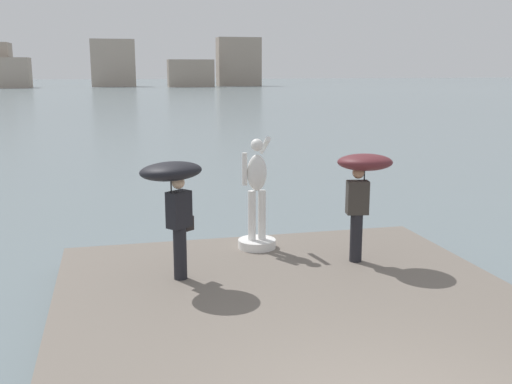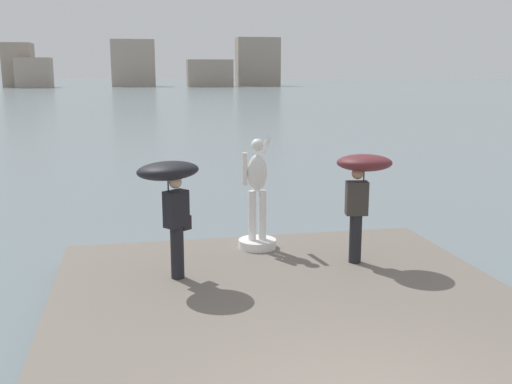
# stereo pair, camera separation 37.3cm
# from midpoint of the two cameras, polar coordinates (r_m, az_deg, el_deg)

# --- Properties ---
(ground_plane) EXTENTS (400.00, 400.00, 0.00)m
(ground_plane) POSITION_cam_midpoint_polar(r_m,az_deg,el_deg) (45.10, -10.49, 6.54)
(ground_plane) COLOR slate
(pier) EXTENTS (7.17, 9.94, 0.40)m
(pier) POSITION_cam_midpoint_polar(r_m,az_deg,el_deg) (8.10, 5.38, -14.96)
(pier) COLOR #70665B
(pier) RESTS_ON ground
(statue_white_figure) EXTENTS (0.73, 0.93, 2.16)m
(statue_white_figure) POSITION_cam_midpoint_polar(r_m,az_deg,el_deg) (11.56, -0.85, -1.36)
(statue_white_figure) COLOR white
(statue_white_figure) RESTS_ON pier
(onlooker_left) EXTENTS (1.40, 1.41, 2.01)m
(onlooker_left) POSITION_cam_midpoint_polar(r_m,az_deg,el_deg) (9.74, -8.95, 0.56)
(onlooker_left) COLOR black
(onlooker_left) RESTS_ON pier
(onlooker_right) EXTENTS (1.12, 1.14, 1.99)m
(onlooker_right) POSITION_cam_midpoint_polar(r_m,az_deg,el_deg) (10.75, 9.10, 1.51)
(onlooker_right) COLOR black
(onlooker_right) RESTS_ON pier
(distant_skyline) EXTENTS (59.84, 12.48, 10.82)m
(distant_skyline) POSITION_cam_midpoint_polar(r_m,az_deg,el_deg) (137.44, -13.03, 11.59)
(distant_skyline) COLOR gray
(distant_skyline) RESTS_ON ground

